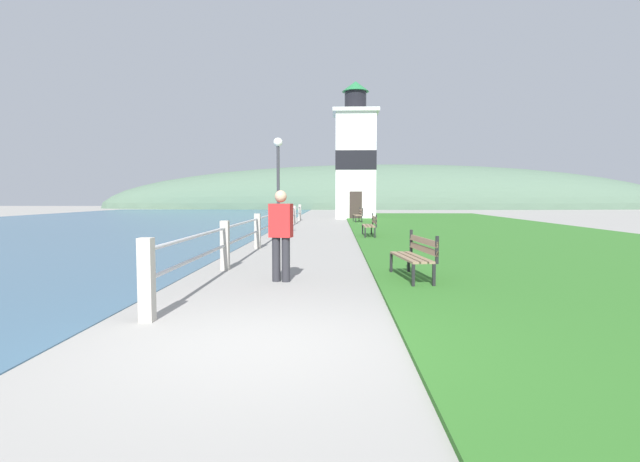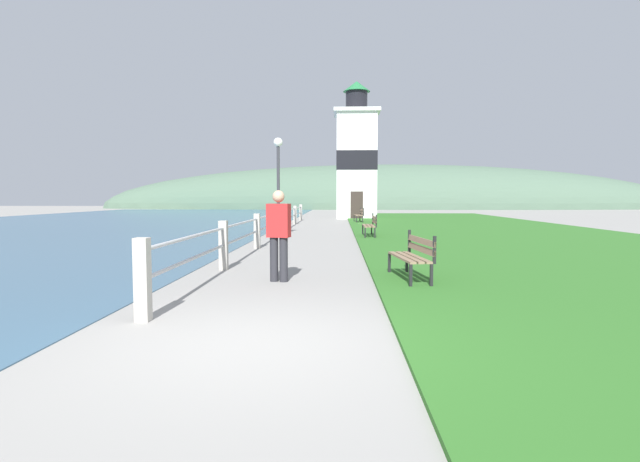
{
  "view_description": "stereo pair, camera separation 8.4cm",
  "coord_description": "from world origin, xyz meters",
  "px_view_note": "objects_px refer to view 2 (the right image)",
  "views": [
    {
      "loc": [
        0.9,
        -5.34,
        1.63
      ],
      "look_at": [
        0.28,
        13.85,
        0.3
      ],
      "focal_mm": 28.0,
      "sensor_mm": 36.0,
      "label": 1
    },
    {
      "loc": [
        0.98,
        -5.33,
        1.63
      ],
      "look_at": [
        0.28,
        13.85,
        0.3
      ],
      "focal_mm": 28.0,
      "sensor_mm": 36.0,
      "label": 2
    }
  ],
  "objects_px": {
    "park_bench_midway": "(371,224)",
    "lighthouse": "(356,159)",
    "lamp_post": "(278,169)",
    "park_bench_near": "(413,254)",
    "person_strolling": "(279,232)",
    "park_bench_far": "(360,214)"
  },
  "relations": [
    {
      "from": "park_bench_midway",
      "to": "lighthouse",
      "type": "bearing_deg",
      "value": -90.16
    },
    {
      "from": "lighthouse",
      "to": "lamp_post",
      "type": "distance_m",
      "value": 18.11
    },
    {
      "from": "park_bench_near",
      "to": "park_bench_midway",
      "type": "height_order",
      "value": "same"
    },
    {
      "from": "lighthouse",
      "to": "lamp_post",
      "type": "relative_size",
      "value": 2.56
    },
    {
      "from": "lighthouse",
      "to": "person_strolling",
      "type": "bearing_deg",
      "value": -95.03
    },
    {
      "from": "lighthouse",
      "to": "person_strolling",
      "type": "distance_m",
      "value": 28.41
    },
    {
      "from": "lighthouse",
      "to": "park_bench_near",
      "type": "bearing_deg",
      "value": -89.79
    },
    {
      "from": "park_bench_midway",
      "to": "park_bench_far",
      "type": "distance_m",
      "value": 11.17
    },
    {
      "from": "lighthouse",
      "to": "lamp_post",
      "type": "height_order",
      "value": "lighthouse"
    },
    {
      "from": "park_bench_near",
      "to": "lamp_post",
      "type": "xyz_separation_m",
      "value": [
        -3.84,
        10.36,
        2.2
      ]
    },
    {
      "from": "park_bench_near",
      "to": "lamp_post",
      "type": "distance_m",
      "value": 11.26
    },
    {
      "from": "person_strolling",
      "to": "lamp_post",
      "type": "bearing_deg",
      "value": 18.51
    },
    {
      "from": "park_bench_far",
      "to": "person_strolling",
      "type": "relative_size",
      "value": 0.93
    },
    {
      "from": "park_bench_near",
      "to": "park_bench_far",
      "type": "height_order",
      "value": "same"
    },
    {
      "from": "lamp_post",
      "to": "person_strolling",
      "type": "bearing_deg",
      "value": -83.12
    },
    {
      "from": "park_bench_near",
      "to": "park_bench_midway",
      "type": "bearing_deg",
      "value": -96.37
    },
    {
      "from": "lighthouse",
      "to": "person_strolling",
      "type": "height_order",
      "value": "lighthouse"
    },
    {
      "from": "park_bench_midway",
      "to": "lighthouse",
      "type": "relative_size",
      "value": 0.19
    },
    {
      "from": "park_bench_near",
      "to": "person_strolling",
      "type": "distance_m",
      "value": 2.61
    },
    {
      "from": "park_bench_far",
      "to": "person_strolling",
      "type": "height_order",
      "value": "person_strolling"
    },
    {
      "from": "person_strolling",
      "to": "lighthouse",
      "type": "bearing_deg",
      "value": 6.61
    },
    {
      "from": "park_bench_midway",
      "to": "park_bench_near",
      "type": "bearing_deg",
      "value": 90.74
    }
  ]
}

